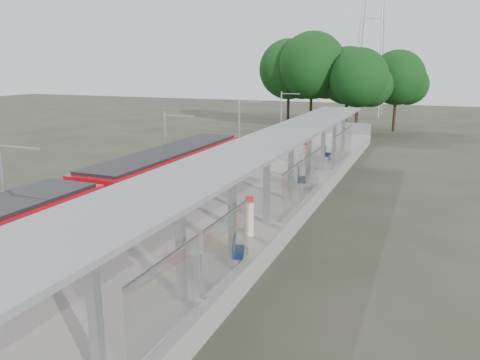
% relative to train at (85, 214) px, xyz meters
% --- Properties ---
extents(trackbed, '(3.00, 70.00, 0.24)m').
position_rel_train_xyz_m(trackbed, '(-0.00, 10.67, -1.93)').
color(trackbed, '#59544C').
rests_on(trackbed, ground).
extents(platform, '(6.00, 50.00, 1.00)m').
position_rel_train_xyz_m(platform, '(4.50, 10.67, -1.55)').
color(platform, gray).
rests_on(platform, ground).
extents(tactile_strip, '(0.60, 50.00, 0.02)m').
position_rel_train_xyz_m(tactile_strip, '(1.95, 10.67, -1.04)').
color(tactile_strip, gold).
rests_on(tactile_strip, platform).
extents(end_fence, '(6.00, 0.10, 1.20)m').
position_rel_train_xyz_m(end_fence, '(4.50, 35.62, -0.45)').
color(end_fence, '#9EA0A5').
rests_on(end_fence, platform).
extents(train, '(2.74, 27.60, 3.62)m').
position_rel_train_xyz_m(train, '(0.00, 0.00, 0.00)').
color(train, black).
rests_on(train, ground).
extents(canopy, '(3.27, 38.00, 3.66)m').
position_rel_train_xyz_m(canopy, '(6.11, 6.86, 2.15)').
color(canopy, '#9EA0A5').
rests_on(canopy, platform).
extents(tree_cluster, '(20.53, 12.34, 12.23)m').
position_rel_train_xyz_m(tree_cluster, '(1.55, 44.01, 5.29)').
color(tree_cluster, '#382316').
rests_on(tree_cluster, ground).
extents(catenary_masts, '(2.08, 48.16, 5.40)m').
position_rel_train_xyz_m(catenary_masts, '(-1.72, 9.67, 0.86)').
color(catenary_masts, '#9EA0A5').
rests_on(catenary_masts, ground).
extents(bench_near, '(0.82, 1.40, 0.92)m').
position_rel_train_xyz_m(bench_near, '(6.93, 0.02, -0.57)').
color(bench_near, '#0F214B').
rests_on(bench_near, platform).
extents(bench_mid, '(0.93, 1.73, 1.13)m').
position_rel_train_xyz_m(bench_mid, '(6.29, 11.57, -0.46)').
color(bench_mid, '#0F214B').
rests_on(bench_mid, platform).
extents(bench_far, '(0.61, 1.61, 1.08)m').
position_rel_train_xyz_m(bench_far, '(5.95, 20.24, -0.48)').
color(bench_far, '#0F214B').
rests_on(bench_far, platform).
extents(info_pillar_near, '(0.40, 0.40, 1.75)m').
position_rel_train_xyz_m(info_pillar_near, '(6.38, 2.82, -0.29)').
color(info_pillar_near, beige).
rests_on(info_pillar_near, platform).
extents(info_pillar_far, '(0.40, 0.40, 1.76)m').
position_rel_train_xyz_m(info_pillar_far, '(4.97, 17.91, -0.29)').
color(info_pillar_far, beige).
rests_on(info_pillar_far, platform).
extents(litter_bin, '(0.54, 0.54, 0.93)m').
position_rel_train_xyz_m(litter_bin, '(6.17, -1.80, -0.58)').
color(litter_bin, '#9EA0A5').
rests_on(litter_bin, platform).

